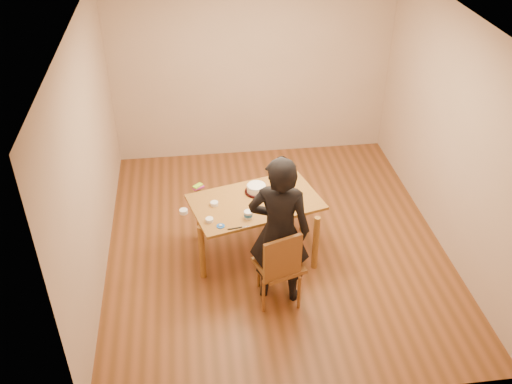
{
  "coord_description": "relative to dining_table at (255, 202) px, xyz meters",
  "views": [
    {
      "loc": [
        -0.91,
        -5.34,
        4.42
      ],
      "look_at": [
        -0.26,
        -0.19,
        0.9
      ],
      "focal_mm": 40.0,
      "sensor_mm": 36.0,
      "label": 1
    }
  ],
  "objects": [
    {
      "name": "person",
      "position": [
        0.15,
        -0.73,
        0.14
      ],
      "size": [
        0.72,
        0.56,
        1.73
      ],
      "primitive_type": "imported",
      "rotation": [
        0.0,
        0.0,
        2.88
      ],
      "color": "black",
      "rests_on": "floor"
    },
    {
      "name": "frosting_tub",
      "position": [
        -0.12,
        -0.3,
        0.06
      ],
      "size": [
        0.09,
        0.09,
        0.08
      ],
      "primitive_type": "cylinder",
      "color": "white",
      "rests_on": "dining_table"
    },
    {
      "name": "cake",
      "position": [
        0.03,
        0.17,
        0.07
      ],
      "size": [
        0.22,
        0.22,
        0.07
      ],
      "primitive_type": "cylinder",
      "color": "white",
      "rests_on": "cake_plate"
    },
    {
      "name": "frosting_dollop",
      "position": [
        -0.42,
        -0.42,
        0.03
      ],
      "size": [
        0.04,
        0.04,
        0.02
      ],
      "primitive_type": "ellipsoid",
      "color": "white",
      "rests_on": "frosting_lid"
    },
    {
      "name": "spatula",
      "position": [
        -0.28,
        -0.48,
        0.02
      ],
      "size": [
        0.16,
        0.04,
        0.01
      ],
      "primitive_type": "cube",
      "rotation": [
        0.0,
        0.0,
        0.14
      ],
      "color": "black",
      "rests_on": "dining_table"
    },
    {
      "name": "room_shell",
      "position": [
        0.26,
        0.48,
        0.62
      ],
      "size": [
        4.0,
        4.5,
        2.7
      ],
      "color": "brown",
      "rests_on": "ground"
    },
    {
      "name": "dining_table",
      "position": [
        0.0,
        0.0,
        0.0
      ],
      "size": [
        1.59,
        1.18,
        0.04
      ],
      "primitive_type": "cube",
      "rotation": [
        0.0,
        0.0,
        0.26
      ],
      "color": "brown",
      "rests_on": "floor"
    },
    {
      "name": "ramekin_green",
      "position": [
        -0.54,
        -0.32,
        0.04
      ],
      "size": [
        0.08,
        0.08,
        0.04
      ],
      "primitive_type": "cylinder",
      "color": "white",
      "rests_on": "dining_table"
    },
    {
      "name": "frosting_dome",
      "position": [
        0.03,
        0.17,
        0.12
      ],
      "size": [
        0.21,
        0.21,
        0.03
      ],
      "primitive_type": "ellipsoid",
      "color": "white",
      "rests_on": "cake"
    },
    {
      "name": "ramekin_multi",
      "position": [
        -0.8,
        -0.13,
        0.04
      ],
      "size": [
        0.09,
        0.09,
        0.04
      ],
      "primitive_type": "cylinder",
      "color": "white",
      "rests_on": "dining_table"
    },
    {
      "name": "frosting_lid",
      "position": [
        -0.42,
        -0.42,
        0.02
      ],
      "size": [
        0.09,
        0.09,
        0.01
      ],
      "primitive_type": "cylinder",
      "color": "#1A51AE",
      "rests_on": "dining_table"
    },
    {
      "name": "candy_box_green",
      "position": [
        -0.63,
        0.34,
        0.05
      ],
      "size": [
        0.13,
        0.12,
        0.02
      ],
      "primitive_type": "cube",
      "rotation": [
        0.0,
        0.0,
        0.72
      ],
      "color": "green",
      "rests_on": "candy_box_pink"
    },
    {
      "name": "cake_plate",
      "position": [
        0.03,
        0.17,
        0.03
      ],
      "size": [
        0.26,
        0.26,
        0.02
      ],
      "primitive_type": "cylinder",
      "color": "#AD0B1E",
      "rests_on": "dining_table"
    },
    {
      "name": "ramekin_yellow",
      "position": [
        -0.46,
        -0.03,
        0.04
      ],
      "size": [
        0.09,
        0.09,
        0.04
      ],
      "primitive_type": "cylinder",
      "color": "white",
      "rests_on": "dining_table"
    },
    {
      "name": "dining_chair",
      "position": [
        0.15,
        -0.78,
        -0.28
      ],
      "size": [
        0.56,
        0.56,
        0.04
      ],
      "primitive_type": "cube",
      "rotation": [
        0.0,
        0.0,
        0.33
      ],
      "color": "brown",
      "rests_on": "floor"
    },
    {
      "name": "candy_box_pink",
      "position": [
        -0.63,
        0.34,
        0.03
      ],
      "size": [
        0.15,
        0.12,
        0.02
      ],
      "primitive_type": "cube",
      "rotation": [
        0.0,
        0.0,
        0.47
      ],
      "color": "#C02D71",
      "rests_on": "dining_table"
    }
  ]
}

